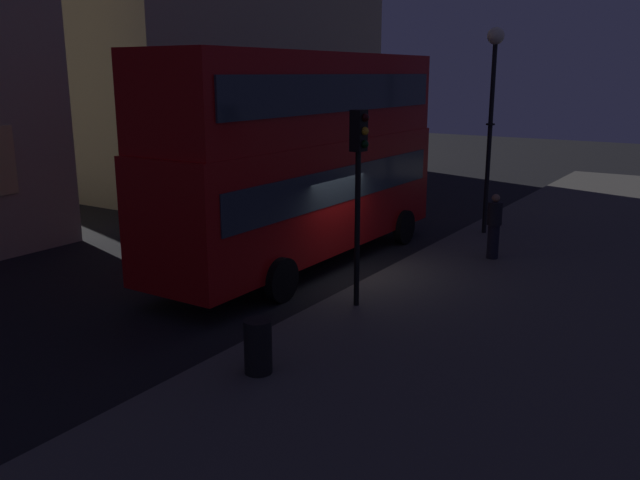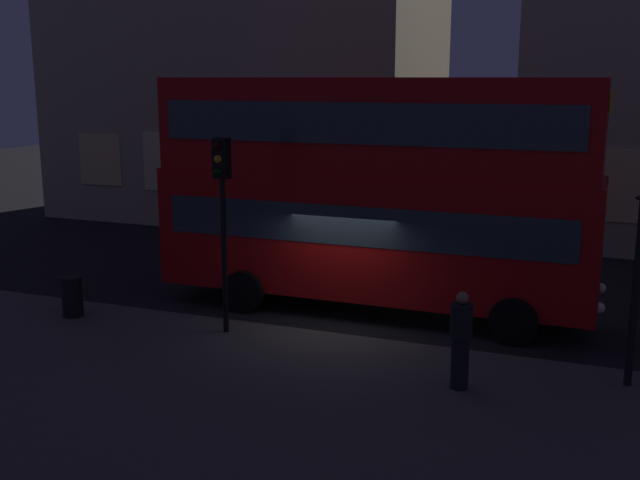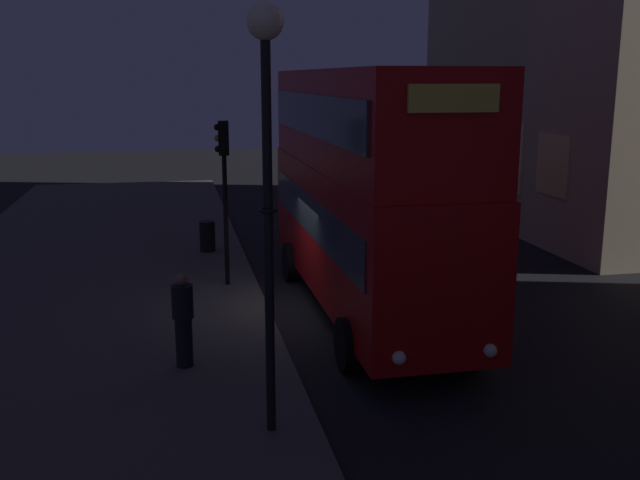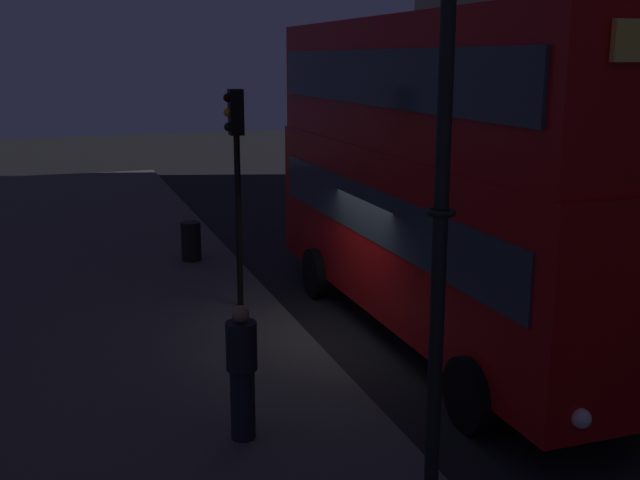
% 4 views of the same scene
% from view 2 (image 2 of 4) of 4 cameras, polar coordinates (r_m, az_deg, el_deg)
% --- Properties ---
extents(ground_plane, '(80.00, 80.00, 0.00)m').
position_cam_2_polar(ground_plane, '(17.57, 1.63, -6.37)').
color(ground_plane, black).
extents(sidewalk_slab, '(44.00, 8.78, 0.12)m').
position_cam_2_polar(sidewalk_slab, '(13.02, -6.45, -12.99)').
color(sidewalk_slab, '#4C4944').
rests_on(sidewalk_slab, ground).
extents(double_decker_bus, '(10.47, 2.87, 5.57)m').
position_cam_2_polar(double_decker_bus, '(17.98, 4.07, 4.24)').
color(double_decker_bus, '#B20F0F').
rests_on(double_decker_bus, ground).
extents(traffic_light_near_kerb, '(0.33, 0.37, 4.22)m').
position_cam_2_polar(traffic_light_near_kerb, '(16.13, -7.35, 3.37)').
color(traffic_light_near_kerb, black).
rests_on(traffic_light_near_kerb, sidewalk_slab).
extents(pedestrian, '(0.40, 0.40, 1.79)m').
position_cam_2_polar(pedestrian, '(13.76, 10.52, -7.35)').
color(pedestrian, black).
rests_on(pedestrian, sidewalk_slab).
extents(litter_bin, '(0.48, 0.48, 0.94)m').
position_cam_2_polar(litter_bin, '(18.58, -18.09, -4.05)').
color(litter_bin, black).
rests_on(litter_bin, sidewalk_slab).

